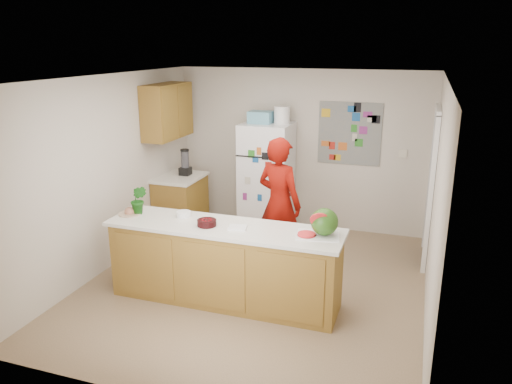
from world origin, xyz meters
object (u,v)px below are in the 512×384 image
(refrigerator, at_px, (267,178))
(person, at_px, (279,204))
(cherry_bowl, at_px, (207,223))
(watermelon, at_px, (324,222))

(refrigerator, xyz_separation_m, person, (0.58, -1.28, 0.02))
(refrigerator, bearing_deg, cherry_bowl, -88.32)
(refrigerator, relative_size, cherry_bowl, 7.97)
(person, bearing_deg, watermelon, 146.62)
(person, relative_size, cherry_bowl, 8.20)
(watermelon, relative_size, cherry_bowl, 1.36)
(person, distance_m, cherry_bowl, 1.26)
(watermelon, xyz_separation_m, cherry_bowl, (-1.29, -0.12, -0.12))
(watermelon, bearing_deg, cherry_bowl, -174.90)
(refrigerator, relative_size, watermelon, 5.86)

